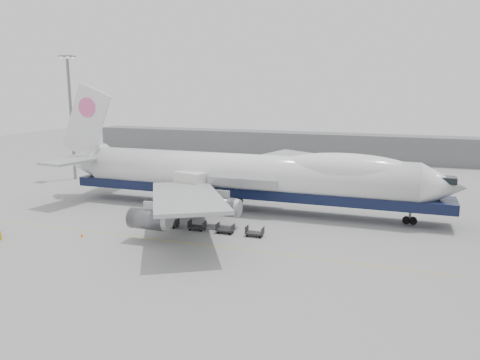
% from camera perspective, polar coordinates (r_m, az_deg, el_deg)
% --- Properties ---
extents(ground, '(260.00, 260.00, 0.00)m').
position_cam_1_polar(ground, '(63.91, -3.16, -6.16)').
color(ground, gray).
rests_on(ground, ground).
extents(apron_line, '(60.00, 0.15, 0.01)m').
position_cam_1_polar(apron_line, '(58.70, -5.44, -7.78)').
color(apron_line, gold).
rests_on(apron_line, ground).
extents(hangar, '(110.00, 8.00, 7.00)m').
position_cam_1_polar(hangar, '(131.56, 4.59, 4.37)').
color(hangar, slate).
rests_on(hangar, ground).
extents(floodlight_mast, '(2.40, 2.40, 25.43)m').
position_cam_1_polar(floodlight_mast, '(103.80, -19.93, 7.89)').
color(floodlight_mast, slate).
rests_on(floodlight_mast, ground).
extents(airliner, '(67.00, 55.30, 19.98)m').
position_cam_1_polar(airliner, '(73.24, 0.87, 0.64)').
color(airliner, white).
rests_on(airliner, ground).
extents(catering_truck, '(5.96, 4.85, 6.19)m').
position_cam_1_polar(catering_truck, '(73.47, -5.94, -1.11)').
color(catering_truck, '#162144').
rests_on(catering_truck, ground).
extents(traffic_cone, '(0.37, 0.37, 0.55)m').
position_cam_1_polar(traffic_cone, '(64.48, -18.73, -6.35)').
color(traffic_cone, orange).
rests_on(traffic_cone, ground).
extents(dolly_0, '(2.30, 1.35, 1.30)m').
position_cam_1_polar(dolly_0, '(67.82, -11.60, -4.88)').
color(dolly_0, '#2D2D30').
rests_on(dolly_0, ground).
extents(dolly_1, '(2.30, 1.35, 1.30)m').
position_cam_1_polar(dolly_1, '(65.84, -8.52, -5.26)').
color(dolly_1, '#2D2D30').
rests_on(dolly_1, ground).
extents(dolly_2, '(2.30, 1.35, 1.30)m').
position_cam_1_polar(dolly_2, '(64.07, -5.25, -5.65)').
color(dolly_2, '#2D2D30').
rests_on(dolly_2, ground).
extents(dolly_3, '(2.30, 1.35, 1.30)m').
position_cam_1_polar(dolly_3, '(62.52, -1.81, -6.03)').
color(dolly_3, '#2D2D30').
rests_on(dolly_3, ground).
extents(dolly_4, '(2.30, 1.35, 1.30)m').
position_cam_1_polar(dolly_4, '(61.20, 1.80, -6.41)').
color(dolly_4, '#2D2D30').
rests_on(dolly_4, ground).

